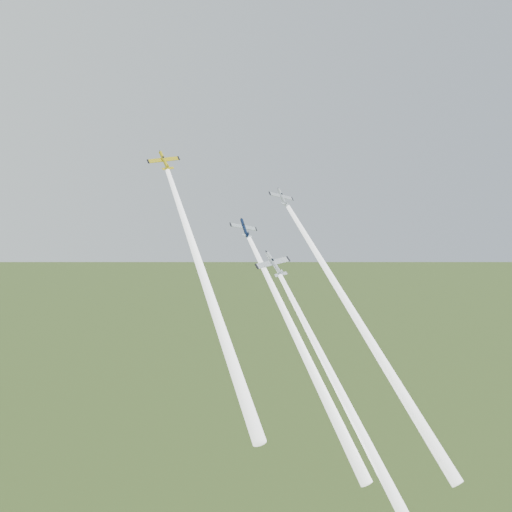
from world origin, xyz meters
The scene contains 8 objects.
plane_yellow centered at (-14.97, 6.91, 112.38)m, with size 7.16×7.11×1.12m, color gold, non-canonical shape.
smoke_trail_yellow centered at (-19.83, -18.12, 88.79)m, with size 2.23×2.23×63.07m, color white, non-canonical shape.
plane_navy centered at (2.20, 1.62, 97.67)m, with size 6.87×6.82×1.08m, color #0D1B3D, non-canonical shape.
smoke_trail_navy centered at (-0.70, -21.88, 75.76)m, with size 2.23×2.23×58.12m, color white, non-canonical shape.
plane_silver_right centered at (11.10, -0.83, 104.57)m, with size 6.76×6.70×1.06m, color silver, non-canonical shape.
smoke_trail_silver_right centered at (9.71, -27.96, 79.45)m, with size 2.23×2.23×67.60m, color white, non-canonical shape.
plane_silver_low centered at (2.71, -8.92, 90.35)m, with size 8.37×8.30×1.31m, color silver, non-canonical shape.
smoke_trail_silver_low centered at (0.34, -33.35, 67.65)m, with size 2.23×2.23×60.46m, color white, non-canonical shape.
Camera 1 is at (-79.74, -117.28, 105.18)m, focal length 45.00 mm.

